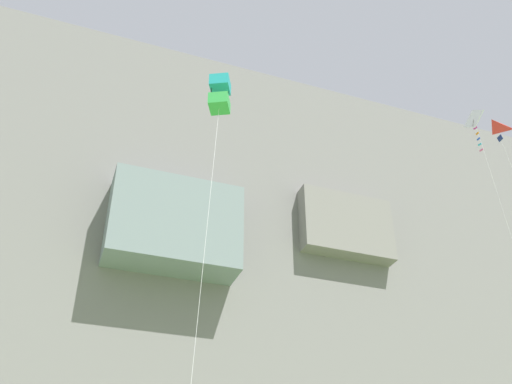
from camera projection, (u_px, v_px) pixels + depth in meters
The scene contains 4 objects.
cliff_face at pixel (140, 319), 67.18m from camera, with size 180.00×31.36×56.40m.
kite_box_upper_right at pixel (220, 95), 24.31m from camera, with size 2.08×3.45×20.68m.
kite_delta_mid_left at pixel (497, 147), 48.97m from camera, with size 4.09×2.79×33.97m.
kite_diamond_high_left at pixel (476, 127), 44.09m from camera, with size 0.82×3.41×33.35m.
Camera 1 is at (-9.46, 5.64, 3.25)m, focal length 42.39 mm.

